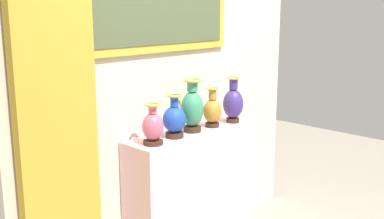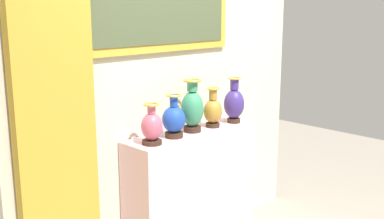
# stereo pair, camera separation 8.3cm
# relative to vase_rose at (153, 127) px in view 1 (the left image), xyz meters

# --- Properties ---
(display_shelf) EXTENTS (1.18, 0.33, 1.05)m
(display_shelf) POSITION_rel_vase_rose_xyz_m (0.45, 0.05, -0.65)
(display_shelf) COLOR beige
(display_shelf) RESTS_ON ground_plane
(back_wall) EXTENTS (2.90, 0.14, 2.61)m
(back_wall) POSITION_rel_vase_rose_xyz_m (0.44, 0.27, 0.16)
(back_wall) COLOR beige
(back_wall) RESTS_ON ground_plane
(curtain_gold) EXTENTS (0.54, 0.08, 2.33)m
(curtain_gold) POSITION_rel_vase_rose_xyz_m (-0.66, 0.16, -0.01)
(curtain_gold) COLOR gold
(curtain_gold) RESTS_ON ground_plane
(vase_rose) EXTENTS (0.15, 0.15, 0.30)m
(vase_rose) POSITION_rel_vase_rose_xyz_m (0.00, 0.00, 0.00)
(vase_rose) COLOR #382319
(vase_rose) RESTS_ON display_shelf
(vase_sapphire) EXTENTS (0.17, 0.17, 0.33)m
(vase_sapphire) POSITION_rel_vase_rose_xyz_m (0.23, 0.02, 0.01)
(vase_sapphire) COLOR #382319
(vase_sapphire) RESTS_ON display_shelf
(vase_jade) EXTENTS (0.18, 0.18, 0.41)m
(vase_jade) POSITION_rel_vase_rose_xyz_m (0.44, 0.04, 0.06)
(vase_jade) COLOR #382319
(vase_jade) RESTS_ON display_shelf
(vase_ochre) EXTENTS (0.15, 0.15, 0.32)m
(vase_ochre) POSITION_rel_vase_rose_xyz_m (0.67, 0.03, 0.01)
(vase_ochre) COLOR #382319
(vase_ochre) RESTS_ON display_shelf
(vase_indigo) EXTENTS (0.17, 0.17, 0.38)m
(vase_indigo) POSITION_rel_vase_rose_xyz_m (0.90, -0.00, 0.04)
(vase_indigo) COLOR #382319
(vase_indigo) RESTS_ON display_shelf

